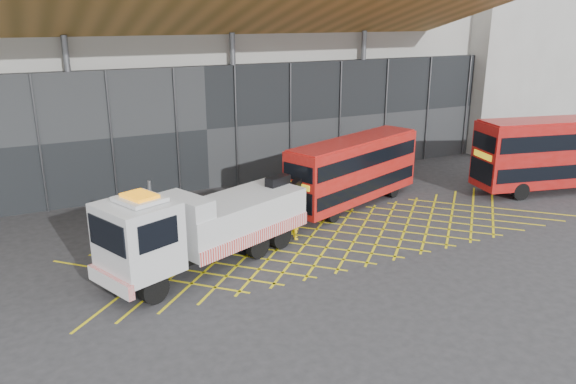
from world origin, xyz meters
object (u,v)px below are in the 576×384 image
bus_towed (354,169)px  worker (295,221)px  bus_second (563,151)px  recovery_truck (203,226)px

bus_towed → worker: (-5.59, -3.26, -1.33)m
bus_towed → bus_second: 14.22m
recovery_truck → bus_second: (24.65, 0.86, 0.66)m
recovery_truck → worker: size_ratio=6.40×
bus_second → worker: size_ratio=6.37×
worker → recovery_truck: bearing=117.7°
recovery_truck → bus_second: size_ratio=1.00×
bus_towed → recovery_truck: bearing=-178.9°
bus_second → bus_towed: bearing=178.4°
bus_towed → worker: 6.60m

